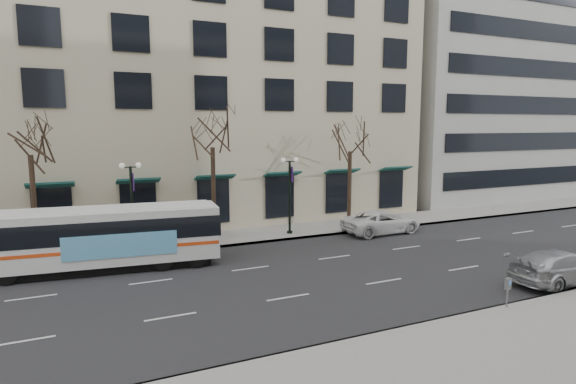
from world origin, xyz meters
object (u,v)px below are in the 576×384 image
tree_far_left (29,137)px  tree_far_right (350,138)px  city_bus (102,236)px  pay_station (508,286)px  tree_far_mid (212,132)px  silver_car (561,267)px  white_pickup (382,222)px  lamp_post_left (132,202)px  lamp_post_right (290,192)px

tree_far_left → tree_far_right: 20.00m
tree_far_right → city_bus: tree_far_right is taller
pay_station → tree_far_mid: bearing=100.5°
tree_far_mid → tree_far_right: size_ratio=1.06×
tree_far_left → city_bus: size_ratio=0.70×
tree_far_mid → pay_station: bearing=-65.7°
tree_far_mid → city_bus: tree_far_mid is taller
tree_far_right → silver_car: bearing=-81.0°
white_pickup → city_bus: bearing=91.3°
tree_far_right → pay_station: 17.20m
city_bus → lamp_post_left: bearing=64.1°
tree_far_left → tree_far_right: size_ratio=1.03×
tree_far_mid → lamp_post_left: size_ratio=1.64×
tree_far_mid → white_pickup: tree_far_mid is taller
tree_far_left → tree_far_right: tree_far_left is taller
tree_far_left → tree_far_mid: 10.00m
silver_car → white_pickup: (-1.36, 12.17, -0.01)m
lamp_post_left → city_bus: 3.70m
tree_far_right → white_pickup: (0.98, -2.60, -5.65)m
silver_car → tree_far_mid: bearing=40.5°
city_bus → pay_station: (14.14, -12.55, -0.73)m
pay_station → silver_car: bearing=1.0°
tree_far_left → lamp_post_right: tree_far_left is taller
lamp_post_right → silver_car: lamp_post_right is taller
lamp_post_right → tree_far_mid: bearing=173.2°
tree_far_mid → lamp_post_left: 6.40m
tree_far_right → pay_station: (-2.72, -16.10, -5.42)m
lamp_post_left → white_pickup: lamp_post_left is taller
tree_far_left → tree_far_mid: tree_far_mid is taller
city_bus → silver_car: 22.25m
tree_far_left → lamp_post_left: bearing=-6.8°
tree_far_right → city_bus: (-16.86, -3.55, -4.68)m
tree_far_right → silver_car: (2.33, -14.77, -5.64)m
tree_far_left → city_bus: tree_far_left is taller
tree_far_right → tree_far_mid: bearing=180.0°
tree_far_mid → tree_far_right: (10.00, -0.00, -0.48)m
tree_far_mid → silver_car: tree_far_mid is taller
white_pickup → pay_station: bearing=162.9°
tree_far_right → city_bus: 17.86m
lamp_post_left → city_bus: size_ratio=0.44×
tree_far_left → tree_far_mid: size_ratio=0.98×
tree_far_right → lamp_post_left: size_ratio=1.55×
tree_far_mid → tree_far_right: 10.01m
lamp_post_right → tree_far_right: bearing=6.9°
tree_far_mid → lamp_post_right: tree_far_mid is taller
lamp_post_right → white_pickup: (5.97, -2.00, -2.18)m
tree_far_right → lamp_post_right: (-4.99, -0.60, -3.48)m
silver_car → pay_station: 5.23m
lamp_post_left → tree_far_right: bearing=2.3°
lamp_post_right → white_pickup: 6.66m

